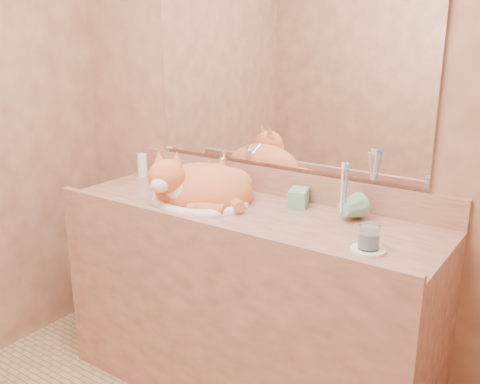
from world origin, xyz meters
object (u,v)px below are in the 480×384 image
Objects in this scene: vanity_counter at (245,305)px; toothbrush_cup at (343,210)px; water_glass at (369,237)px; soap_dispenser at (296,191)px; sink_basin at (199,187)px; cat at (199,185)px.

vanity_counter is 0.62m from toothbrush_cup.
soap_dispenser is at bearing 149.19° from water_glass.
cat is (-0.01, 0.01, 0.01)m from sink_basin.
vanity_counter is 3.69× the size of cat.
sink_basin is 0.41m from soap_dispenser.
soap_dispenser is at bearing 172.07° from toothbrush_cup.
toothbrush_cup is (0.61, 0.11, -0.03)m from cat.
water_glass reaches higher than vanity_counter.
soap_dispenser reaches higher than vanity_counter.
soap_dispenser is at bearing 38.22° from vanity_counter.
sink_basin is 0.62m from toothbrush_cup.
toothbrush_cup is (0.60, 0.12, -0.02)m from sink_basin.
soap_dispenser is at bearing -3.72° from cat.
sink_basin is 4.22× the size of toothbrush_cup.
toothbrush_cup reaches higher than vanity_counter.
cat reaches higher than toothbrush_cup.
sink_basin is at bearing 173.30° from water_glass.
cat is 0.81m from water_glass.
vanity_counter is 9.87× the size of soap_dispenser.
cat is 0.42m from soap_dispenser.
vanity_counter is 0.55m from soap_dispenser.
vanity_counter is 15.48× the size of toothbrush_cup.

